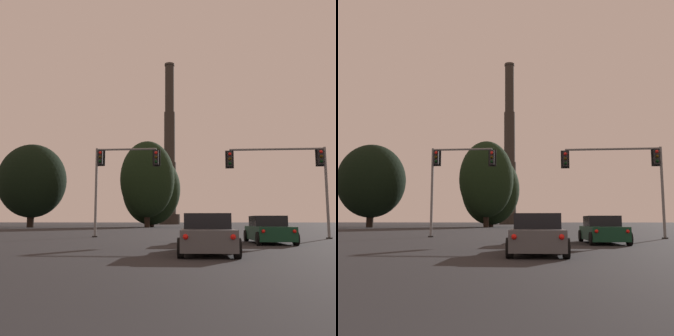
{
  "view_description": "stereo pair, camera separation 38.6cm",
  "coord_description": "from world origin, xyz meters",
  "views": [
    {
      "loc": [
        -0.39,
        -1.11,
        1.16
      ],
      "look_at": [
        -4.34,
        46.4,
        7.59
      ],
      "focal_mm": 42.0,
      "sensor_mm": 36.0,
      "label": 1
    },
    {
      "loc": [
        -0.0,
        -1.08,
        1.16
      ],
      "look_at": [
        -4.34,
        46.4,
        7.59
      ],
      "focal_mm": 42.0,
      "sensor_mm": 36.0,
      "label": 2
    }
  ],
  "objects": [
    {
      "name": "traffic_light_overhead_left",
      "position": [
        -6.46,
        26.84,
        4.91
      ],
      "size": [
        4.89,
        0.5,
        6.46
      ],
      "color": "slate",
      "rests_on": "ground_plane"
    },
    {
      "name": "sedan_center_lane_second",
      "position": [
        -0.17,
        13.38,
        0.67
      ],
      "size": [
        2.04,
        4.73,
        1.43
      ],
      "rotation": [
        0.0,
        0.0,
        0.01
      ],
      "color": "#4C4F54",
      "rests_on": "ground_plane"
    },
    {
      "name": "treeline_right_mid",
      "position": [
        -30.59,
        66.92,
        8.3
      ],
      "size": [
        12.17,
        10.96,
        14.92
      ],
      "color": "black",
      "rests_on": "ground_plane"
    },
    {
      "name": "hatchback_center_lane_front",
      "position": [
        -0.02,
        19.89,
        0.66
      ],
      "size": [
        1.98,
        4.13,
        1.44
      ],
      "rotation": [
        0.0,
        0.0,
        -0.02
      ],
      "color": "#232328",
      "rests_on": "ground_plane"
    },
    {
      "name": "traffic_light_overhead_right",
      "position": [
        5.73,
        25.68,
        4.72
      ],
      "size": [
        6.83,
        0.5,
        6.1
      ],
      "color": "slate",
      "rests_on": "ground_plane"
    },
    {
      "name": "sedan_right_lane_front",
      "position": [
        3.15,
        20.15,
        0.67
      ],
      "size": [
        2.16,
        4.77,
        1.43
      ],
      "rotation": [
        0.0,
        0.0,
        0.04
      ],
      "color": "#0F3823",
      "rests_on": "ground_plane"
    },
    {
      "name": "smokestack",
      "position": [
        -10.87,
        131.39,
        22.05
      ],
      "size": [
        6.98,
        6.98,
        56.32
      ],
      "color": "#2B2722",
      "rests_on": "ground_plane"
    },
    {
      "name": "treeline_left_mid",
      "position": [
        -9.86,
        68.19,
        8.59
      ],
      "size": [
        9.75,
        8.77,
        15.45
      ],
      "color": "black",
      "rests_on": "ground_plane"
    },
    {
      "name": "treeline_center_right",
      "position": [
        -10.04,
        75.47,
        7.31
      ],
      "size": [
        11.4,
        10.26,
        14.27
      ],
      "color": "black",
      "rests_on": "ground_plane"
    }
  ]
}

